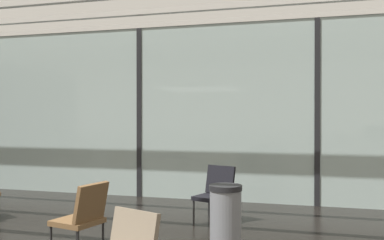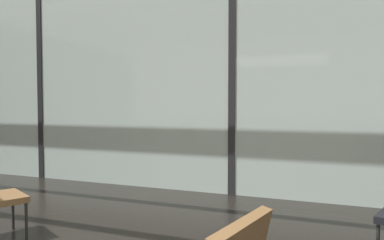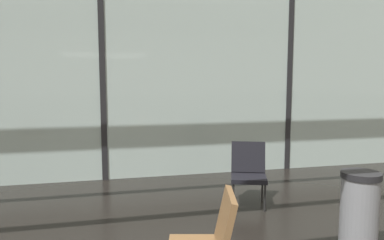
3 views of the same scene
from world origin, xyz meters
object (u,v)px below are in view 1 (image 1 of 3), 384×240
Objects in this scene: lounge_chair_4 at (83,214)px; trash_bin at (226,222)px; parked_airplane at (154,101)px; lounge_chair_5 at (216,191)px.

trash_bin is at bearing 114.55° from lounge_chair_4.
parked_airplane is 9.76m from trash_bin.
lounge_chair_5 is (3.68, -6.98, -1.67)m from parked_airplane.
lounge_chair_4 is at bearing -100.26° from lounge_chair_5.
trash_bin is at bearing -64.27° from parked_airplane.
parked_airplane is at bearing 115.73° from trash_bin.
lounge_chair_5 is 1.74m from trash_bin.
parked_airplane is 9.49m from lounge_chair_4.
parked_airplane is at bearing 137.17° from lounge_chair_5.
lounge_chair_4 reaches higher than trash_bin.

